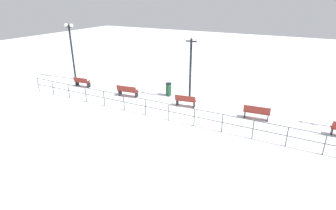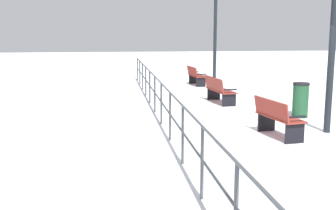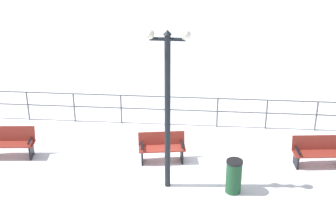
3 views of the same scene
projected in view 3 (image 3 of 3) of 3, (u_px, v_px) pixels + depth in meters
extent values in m
plane|color=white|center=(162.00, 161.00, 14.93)|extent=(80.00, 80.00, 0.00)
cube|color=maroon|center=(8.00, 144.00, 14.98)|extent=(0.61, 1.60, 0.04)
cube|color=maroon|center=(9.00, 133.00, 15.09)|extent=(0.25, 1.57, 0.46)
cube|color=black|center=(31.00, 151.00, 15.07)|extent=(0.42, 0.09, 0.46)
cube|color=black|center=(30.00, 141.00, 14.91)|extent=(0.43, 0.11, 0.04)
cube|color=maroon|center=(162.00, 148.00, 14.74)|extent=(0.71, 1.46, 0.04)
cube|color=maroon|center=(161.00, 138.00, 14.88)|extent=(0.32, 1.40, 0.40)
cube|color=black|center=(142.00, 156.00, 14.79)|extent=(0.45, 0.12, 0.46)
cube|color=black|center=(182.00, 154.00, 14.87)|extent=(0.45, 0.12, 0.46)
cube|color=black|center=(142.00, 146.00, 14.63)|extent=(0.45, 0.14, 0.04)
cube|color=black|center=(182.00, 144.00, 14.71)|extent=(0.45, 0.14, 0.04)
cube|color=maroon|center=(321.00, 153.00, 14.53)|extent=(0.69, 1.66, 0.04)
cube|color=maroon|center=(319.00, 142.00, 14.67)|extent=(0.29, 1.61, 0.43)
cube|color=black|center=(296.00, 160.00, 14.60)|extent=(0.46, 0.10, 0.42)
cube|color=black|center=(297.00, 150.00, 14.45)|extent=(0.46, 0.12, 0.04)
cylinder|color=black|center=(168.00, 115.00, 12.85)|extent=(0.15, 0.15, 4.34)
cylinder|color=black|center=(167.00, 39.00, 12.01)|extent=(0.09, 0.89, 0.09)
sphere|color=white|center=(149.00, 34.00, 12.00)|extent=(0.26, 0.26, 0.26)
sphere|color=white|center=(186.00, 35.00, 11.93)|extent=(0.26, 0.26, 0.26)
cone|color=black|center=(167.00, 32.00, 11.94)|extent=(0.22, 0.22, 0.12)
cylinder|color=#4C5156|center=(28.00, 106.00, 17.38)|extent=(0.05, 0.05, 1.07)
cylinder|color=#4C5156|center=(74.00, 108.00, 17.26)|extent=(0.05, 0.05, 1.07)
cylinder|color=#4C5156|center=(121.00, 109.00, 17.13)|extent=(0.05, 0.05, 1.07)
cylinder|color=#4C5156|center=(169.00, 111.00, 17.00)|extent=(0.05, 0.05, 1.07)
cylinder|color=#4C5156|center=(217.00, 113.00, 16.87)|extent=(0.05, 0.05, 1.07)
cylinder|color=#4C5156|center=(266.00, 114.00, 16.74)|extent=(0.05, 0.05, 1.07)
cylinder|color=#4C5156|center=(316.00, 116.00, 16.62)|extent=(0.05, 0.05, 1.07)
cylinder|color=#4C5156|center=(169.00, 97.00, 16.78)|extent=(0.04, 23.37, 0.04)
cylinder|color=#4C5156|center=(169.00, 110.00, 16.98)|extent=(0.04, 23.37, 0.04)
cylinder|color=#1E4C2D|center=(234.00, 177.00, 13.27)|extent=(0.43, 0.43, 0.91)
cylinder|color=black|center=(235.00, 162.00, 13.08)|extent=(0.45, 0.45, 0.06)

